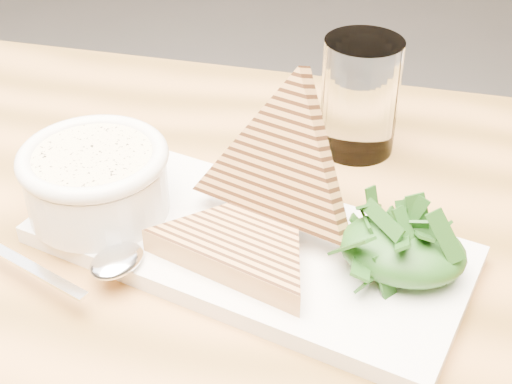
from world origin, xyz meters
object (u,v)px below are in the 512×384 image
(table_top, at_px, (391,349))
(glass_near, at_px, (360,96))
(platter, at_px, (249,244))
(soup_bowl, at_px, (97,187))

(table_top, height_order, glass_near, glass_near)
(platter, xyz_separation_m, glass_near, (0.05, 0.20, 0.05))
(table_top, bearing_deg, glass_near, 108.45)
(soup_bowl, xyz_separation_m, glass_near, (0.19, 0.20, 0.02))
(table_top, bearing_deg, platter, 158.75)
(table_top, bearing_deg, soup_bowl, 170.04)
(soup_bowl, distance_m, glass_near, 0.28)
(table_top, relative_size, glass_near, 10.25)
(platter, xyz_separation_m, soup_bowl, (-0.14, -0.00, 0.03))
(platter, bearing_deg, glass_near, 75.35)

